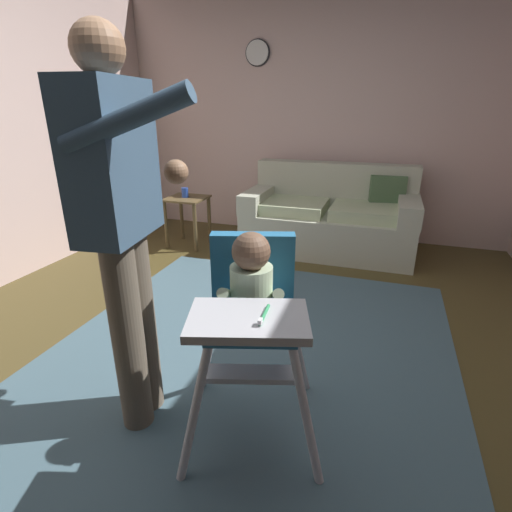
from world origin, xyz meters
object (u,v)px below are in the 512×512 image
object	(u,v)px
high_chair	(252,301)
adult_standing	(122,224)
couch	(330,218)
wall_clock	(258,53)
toy_ball	(257,283)
side_table	(187,210)
sippy_cup	(185,193)

from	to	relation	value
high_chair	adult_standing	world-z (taller)	adult_standing
couch	wall_clock	xyz separation A→B (m)	(-0.95, 0.48, 1.61)
couch	high_chair	world-z (taller)	high_chair
high_chair	adult_standing	distance (m)	0.61
high_chair	toy_ball	world-z (taller)	high_chair
couch	wall_clock	distance (m)	1.93
toy_ball	side_table	xyz separation A→B (m)	(-1.07, 0.89, 0.30)
adult_standing	toy_ball	bearing A→B (deg)	77.77
sippy_cup	wall_clock	size ratio (longest dim) A/B	0.37
adult_standing	sippy_cup	bearing A→B (deg)	104.95
high_chair	side_table	xyz separation A→B (m)	(-1.50, 2.24, -0.29)
adult_standing	side_table	distance (m)	2.57
sippy_cup	wall_clock	world-z (taller)	wall_clock
couch	adult_standing	world-z (taller)	adult_standing
toy_ball	adult_standing	bearing A→B (deg)	-94.15
couch	high_chair	bearing A→B (deg)	0.89
adult_standing	side_table	size ratio (longest dim) A/B	3.25
toy_ball	sippy_cup	distance (m)	1.49
high_chair	toy_ball	xyz separation A→B (m)	(-0.43, 1.35, -0.58)
sippy_cup	wall_clock	xyz separation A→B (m)	(0.52, 0.83, 1.37)
adult_standing	toy_ball	distance (m)	1.67
wall_clock	sippy_cup	bearing A→B (deg)	-122.16
couch	adult_standing	xyz separation A→B (m)	(-0.49, -2.67, 0.63)
adult_standing	sippy_cup	xyz separation A→B (m)	(-0.98, 2.31, -0.39)
couch	side_table	distance (m)	1.50
high_chair	adult_standing	bearing A→B (deg)	-99.50
toy_ball	sippy_cup	xyz separation A→B (m)	(-1.09, 0.89, 0.49)
side_table	sippy_cup	xyz separation A→B (m)	(-0.01, 0.00, 0.19)
side_table	couch	bearing A→B (deg)	13.60
couch	sippy_cup	size ratio (longest dim) A/B	16.91
couch	toy_ball	xyz separation A→B (m)	(-0.39, -1.25, -0.25)
adult_standing	couch	bearing A→B (deg)	71.51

